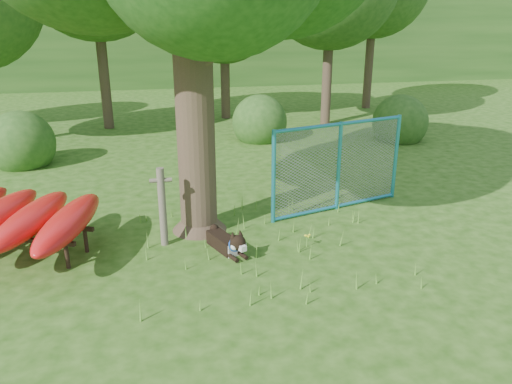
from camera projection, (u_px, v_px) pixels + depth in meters
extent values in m
plane|color=#20480E|center=(260.00, 277.00, 7.88)|extent=(80.00, 80.00, 0.00)
cylinder|color=#392B1F|center=(194.00, 87.00, 8.75)|extent=(0.84, 0.84, 5.43)
cone|color=#392B1F|center=(199.00, 216.00, 9.56)|extent=(1.26, 1.26, 0.54)
cylinder|color=#392B1F|center=(230.00, 42.00, 8.47)|extent=(1.55, 0.36, 1.16)
cylinder|color=#392B1F|center=(161.00, 15.00, 8.57)|extent=(1.04, 1.01, 1.11)
cylinder|color=brown|center=(162.00, 207.00, 8.78)|extent=(0.13, 0.13, 1.44)
cylinder|color=brown|center=(161.00, 180.00, 8.61)|extent=(0.39, 0.08, 0.08)
cylinder|color=black|center=(67.00, 256.00, 8.10)|extent=(0.09, 0.09, 0.43)
cylinder|color=black|center=(86.00, 241.00, 8.65)|extent=(0.09, 0.09, 0.43)
cube|color=black|center=(4.00, 238.00, 8.22)|extent=(2.38, 1.08, 0.07)
cube|color=black|center=(26.00, 224.00, 8.78)|extent=(2.38, 1.08, 0.07)
ellipsoid|color=red|center=(31.00, 219.00, 8.36)|extent=(1.25, 2.63, 0.41)
ellipsoid|color=red|center=(69.00, 222.00, 8.23)|extent=(1.17, 2.63, 0.41)
cube|color=black|center=(223.00, 242.00, 8.80)|extent=(0.52, 0.78, 0.25)
cube|color=silver|center=(232.00, 249.00, 8.56)|extent=(0.27, 0.22, 0.23)
sphere|color=black|center=(238.00, 243.00, 8.35)|extent=(0.27, 0.27, 0.27)
cube|color=silver|center=(242.00, 248.00, 8.26)|extent=(0.15, 0.17, 0.09)
sphere|color=silver|center=(234.00, 247.00, 8.30)|extent=(0.13, 0.13, 0.13)
sphere|color=silver|center=(243.00, 244.00, 8.39)|extent=(0.13, 0.13, 0.13)
cone|color=black|center=(233.00, 235.00, 8.29)|extent=(0.11, 0.13, 0.13)
cone|color=black|center=(240.00, 233.00, 8.37)|extent=(0.14, 0.15, 0.13)
cylinder|color=black|center=(232.00, 257.00, 8.41)|extent=(0.18, 0.32, 0.07)
cylinder|color=black|center=(242.00, 255.00, 8.51)|extent=(0.18, 0.32, 0.07)
sphere|color=black|center=(214.00, 229.00, 9.11)|extent=(0.17, 0.17, 0.17)
torus|color=#1849B4|center=(235.00, 244.00, 8.43)|extent=(0.27, 0.17, 0.26)
cylinder|color=teal|center=(274.00, 177.00, 9.67)|extent=(0.10, 0.10, 1.88)
cylinder|color=teal|center=(339.00, 167.00, 10.37)|extent=(0.10, 0.10, 1.88)
cylinder|color=teal|center=(396.00, 157.00, 11.06)|extent=(0.10, 0.10, 1.88)
cylinder|color=teal|center=(341.00, 124.00, 10.07)|extent=(3.03, 0.94, 0.07)
cylinder|color=teal|center=(336.00, 206.00, 10.66)|extent=(3.03, 0.94, 0.07)
plane|color=gray|center=(339.00, 167.00, 10.37)|extent=(3.01, 0.87, 3.13)
cylinder|color=#5D9731|center=(307.00, 241.00, 8.88)|extent=(0.02, 0.02, 0.22)
sphere|color=yellow|center=(307.00, 236.00, 8.84)|extent=(0.04, 0.04, 0.04)
sphere|color=yellow|center=(310.00, 235.00, 8.86)|extent=(0.04, 0.04, 0.04)
sphere|color=yellow|center=(305.00, 236.00, 8.88)|extent=(0.04, 0.04, 0.04)
sphere|color=yellow|center=(308.00, 237.00, 8.81)|extent=(0.04, 0.04, 0.04)
sphere|color=yellow|center=(306.00, 236.00, 8.82)|extent=(0.04, 0.04, 0.04)
cylinder|color=#392B1F|center=(102.00, 54.00, 17.46)|extent=(0.36, 0.36, 5.25)
cylinder|color=#392B1F|center=(225.00, 69.00, 19.51)|extent=(0.36, 0.36, 3.85)
sphere|color=#244C18|center=(224.00, 9.00, 18.78)|extent=(4.00, 4.00, 4.00)
cylinder|color=#392B1F|center=(328.00, 60.00, 18.21)|extent=(0.36, 0.36, 4.76)
cylinder|color=#392B1F|center=(370.00, 51.00, 21.55)|extent=(0.36, 0.36, 4.90)
sphere|color=#244C18|center=(25.00, 165.00, 13.80)|extent=(1.80, 1.80, 1.80)
sphere|color=#244C18|center=(398.00, 140.00, 16.54)|extent=(1.80, 1.80, 1.80)
sphere|color=#244C18|center=(259.00, 140.00, 16.57)|extent=(1.80, 1.80, 1.80)
cube|color=#244C18|center=(167.00, 30.00, 32.68)|extent=(80.00, 12.00, 6.00)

